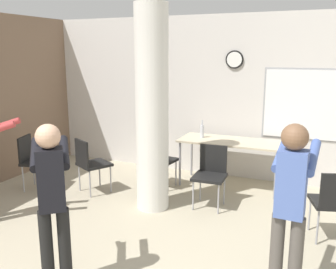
{
  "coord_description": "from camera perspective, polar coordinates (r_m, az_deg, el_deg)",
  "views": [
    {
      "loc": [
        1.56,
        -1.32,
        2.18
      ],
      "look_at": [
        -0.11,
        2.58,
        1.24
      ],
      "focal_mm": 40.0,
      "sensor_mm": 36.0,
      "label": 1
    }
  ],
  "objects": [
    {
      "name": "wall_back",
      "position": [
        6.61,
        9.72,
        5.56
      ],
      "size": [
        8.0,
        0.15,
        2.8
      ],
      "color": "silver",
      "rests_on": "ground_plane"
    },
    {
      "name": "support_pillar",
      "position": [
        5.09,
        -2.47,
        3.7
      ],
      "size": [
        0.45,
        0.45,
        2.8
      ],
      "color": "silver",
      "rests_on": "ground_plane"
    },
    {
      "name": "folding_table",
      "position": [
        6.14,
        9.52,
        -1.4
      ],
      "size": [
        1.65,
        0.69,
        0.77
      ],
      "color": "beige",
      "rests_on": "ground_plane"
    },
    {
      "name": "bottle_on_table",
      "position": [
        6.25,
        5.22,
        0.55
      ],
      "size": [
        0.07,
        0.07,
        0.3
      ],
      "color": "silver",
      "rests_on": "folding_table"
    },
    {
      "name": "chair_mid_room",
      "position": [
        4.76,
        23.9,
        -9.13
      ],
      "size": [
        0.55,
        0.55,
        0.87
      ],
      "color": "black",
      "rests_on": "ground_plane"
    },
    {
      "name": "chair_table_left",
      "position": [
        6.02,
        -1.44,
        -3.58
      ],
      "size": [
        0.49,
        0.49,
        0.87
      ],
      "color": "black",
      "rests_on": "ground_plane"
    },
    {
      "name": "chair_table_front",
      "position": [
        5.38,
        6.53,
        -5.63
      ],
      "size": [
        0.46,
        0.46,
        0.87
      ],
      "color": "black",
      "rests_on": "ground_plane"
    },
    {
      "name": "chair_near_pillar",
      "position": [
        5.95,
        -11.79,
        -4.04
      ],
      "size": [
        0.59,
        0.59,
        0.87
      ],
      "color": "black",
      "rests_on": "ground_plane"
    },
    {
      "name": "chair_by_left_wall",
      "position": [
        6.38,
        -19.8,
        -3.42
      ],
      "size": [
        0.55,
        0.55,
        0.87
      ],
      "color": "black",
      "rests_on": "ground_plane"
    },
    {
      "name": "person_playing_side",
      "position": [
        3.38,
        18.17,
        -9.47
      ],
      "size": [
        0.37,
        0.64,
        1.61
      ],
      "color": "#514C47",
      "rests_on": "ground_plane"
    },
    {
      "name": "person_playing_front",
      "position": [
        3.54,
        -17.25,
        -8.77
      ],
      "size": [
        0.59,
        0.62,
        1.58
      ],
      "color": "black",
      "rests_on": "ground_plane"
    }
  ]
}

